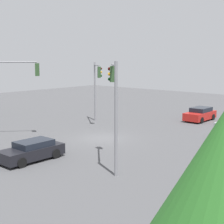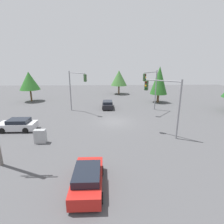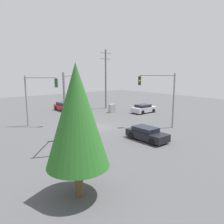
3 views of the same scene
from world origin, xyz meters
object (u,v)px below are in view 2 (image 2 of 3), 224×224
at_px(sedan_red, 88,179).
at_px(traffic_signal_main, 152,84).
at_px(traffic_signal_aux, 76,85).
at_px(traffic_signal_cross, 165,97).
at_px(electrical_cabinet, 40,136).
at_px(sedan_dark, 108,104).
at_px(sedan_silver, 18,125).

bearing_deg(sedan_red, traffic_signal_main, 64.59).
bearing_deg(sedan_red, traffic_signal_aux, 100.75).
distance_m(traffic_signal_cross, electrical_cabinet, 13.22).
distance_m(sedan_dark, traffic_signal_main, 8.32).
height_order(traffic_signal_main, traffic_signal_aux, traffic_signal_main).
height_order(sedan_silver, sedan_red, sedan_red).
distance_m(sedan_red, traffic_signal_aux, 18.58).
bearing_deg(traffic_signal_cross, sedan_silver, 32.52).
distance_m(sedan_dark, traffic_signal_cross, 13.97).
distance_m(traffic_signal_aux, electrical_cabinet, 11.91).
height_order(sedan_silver, sedan_dark, sedan_silver).
bearing_deg(sedan_red, sedan_silver, 131.80).
xyz_separation_m(traffic_signal_aux, electrical_cabinet, (1.91, 11.15, -3.74)).
xyz_separation_m(traffic_signal_main, electrical_cabinet, (13.70, 10.94, -3.80)).
height_order(sedan_red, traffic_signal_main, traffic_signal_main).
xyz_separation_m(sedan_dark, traffic_signal_aux, (4.92, 2.48, 3.79)).
relative_size(sedan_silver, traffic_signal_cross, 0.68).
xyz_separation_m(sedan_red, sedan_dark, (-1.53, -20.36, -0.05)).
xyz_separation_m(sedan_silver, sedan_red, (-9.13, 10.21, 0.01)).
relative_size(traffic_signal_cross, electrical_cabinet, 4.48).
bearing_deg(traffic_signal_main, electrical_cabinet, -10.72).
xyz_separation_m(traffic_signal_main, traffic_signal_cross, (1.05, 9.49, -0.26)).
bearing_deg(traffic_signal_main, sedan_dark, -70.71).
bearing_deg(electrical_cabinet, sedan_dark, -116.62).
bearing_deg(traffic_signal_cross, traffic_signal_main, -56.75).
height_order(sedan_silver, traffic_signal_aux, traffic_signal_aux).
xyz_separation_m(sedan_red, electrical_cabinet, (5.30, -6.73, 0.00)).
xyz_separation_m(traffic_signal_cross, electrical_cabinet, (12.65, 1.45, -3.54)).
xyz_separation_m(sedan_red, traffic_signal_cross, (-7.35, -8.18, 3.54)).
xyz_separation_m(sedan_dark, traffic_signal_main, (-6.87, 2.69, 3.85)).
bearing_deg(traffic_signal_main, traffic_signal_aux, -50.35).
bearing_deg(sedan_dark, electrical_cabinet, -116.62).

